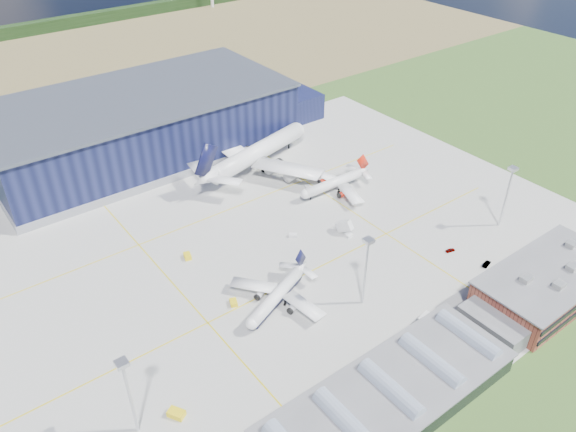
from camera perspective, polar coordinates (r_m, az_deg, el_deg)
The scene contains 22 objects.
ground at distance 178.32m, azimuth -1.44°, elevation -4.87°, with size 600.00×600.00×0.00m, color #2D531F.
apron at distance 184.81m, azimuth -3.26°, elevation -3.30°, with size 220.00×160.00×0.08m.
farmland at distance 360.51m, azimuth -23.02°, elevation 13.38°, with size 600.00×220.00×0.01m, color olive.
treeline at distance 434.49m, azimuth -26.41°, elevation 16.39°, with size 600.00×8.00×8.00m, color black.
hangar at distance 245.39m, azimuth -14.18°, elevation 8.89°, with size 145.00×62.00×26.10m.
ops_building at distance 180.52m, azimuth 24.91°, elevation -6.18°, with size 46.00×23.00×10.90m.
glass_concourse at distance 141.49m, azimuth 11.32°, elevation -16.91°, with size 78.00×23.00×8.60m.
light_mast_west at distance 129.19m, azimuth -16.02°, elevation -16.25°, with size 2.60×2.60×23.00m.
light_mast_center at distance 156.14m, azimuth 7.98°, elevation -4.57°, with size 2.60×2.60×23.00m.
light_mast_east at distance 200.74m, azimuth 21.49°, elevation 2.74°, with size 2.60×2.60×23.00m.
airliner_navy at distance 160.60m, azimuth -1.21°, elevation -7.64°, with size 32.18×31.48×10.49m, color white, non-canonical shape.
airliner_red at distance 211.92m, azimuth 4.61°, elevation 3.79°, with size 33.63×32.90×10.97m, color white, non-canonical shape.
airliner_widebody at distance 226.15m, azimuth -3.11°, elevation 7.36°, with size 64.22×62.82×20.94m, color white, non-canonical shape.
gse_tug_a at distance 140.91m, azimuth -11.27°, elevation -19.09°, with size 2.41×3.94×1.64m, color yellow.
gse_tug_b at distance 164.59m, azimuth -5.56°, elevation -8.75°, with size 1.98×2.97×1.29m, color yellow.
gse_cart_a at distance 215.23m, azimuth 2.07°, elevation 2.90°, with size 1.97×2.96×1.28m, color white.
gse_tug_c at distance 182.97m, azimuth -10.18°, elevation -4.04°, with size 2.10×3.35×1.47m, color yellow.
gse_cart_b at distance 189.37m, azimuth 0.51°, elevation -1.98°, with size 1.75×2.63×1.14m, color white.
gse_van_c at distance 163.04m, azimuth 13.73°, elevation -10.10°, with size 2.12×4.42×2.12m, color white.
airstair at distance 191.49m, azimuth 5.71°, elevation -1.28°, with size 2.19×5.47×3.50m, color white.
car_a at distance 190.37m, azimuth 16.17°, elevation -3.35°, with size 1.33×3.30×1.13m, color #99999E.
car_b at distance 187.92m, azimuth 19.53°, elevation -4.61°, with size 1.37×3.93×1.30m, color #99999E.
Camera 1 is at (-79.92, -113.11, 112.32)m, focal length 35.00 mm.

